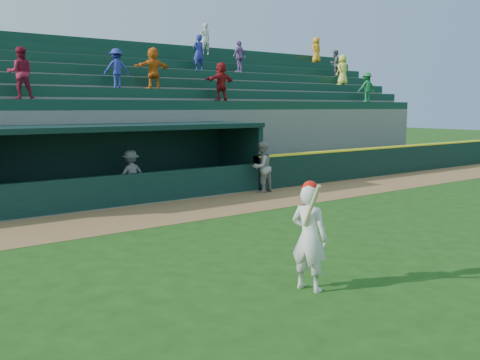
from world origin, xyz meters
The scene contains 9 objects.
ground centered at (0.00, 0.00, 0.00)m, with size 120.00×120.00×0.00m, color #1B4310.
warning_track centered at (0.00, 4.90, 0.01)m, with size 40.00×3.00×0.01m, color olive.
field_wall_right centered at (12.25, 6.55, 0.60)m, with size 15.50×0.30×1.20m, color black.
wall_stripe_right centered at (12.25, 6.55, 1.23)m, with size 15.50×0.32×0.06m, color yellow.
dugout_player_front centered at (4.38, 6.09, 0.91)m, with size 0.88×0.69×1.81m, color gray.
dugout_player_inside centered at (0.19, 7.88, 0.80)m, with size 1.03×0.59×1.60m, color #A8A8A3.
dugout centered at (0.00, 8.00, 1.36)m, with size 9.40×2.80×2.46m.
stands centered at (0.05, 12.56, 2.39)m, with size 34.50×6.32×7.03m.
batter_at_plate centered at (-1.52, -2.28, 0.92)m, with size 0.59×0.84×1.86m.
Camera 1 is at (-7.63, -8.43, 3.03)m, focal length 40.00 mm.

